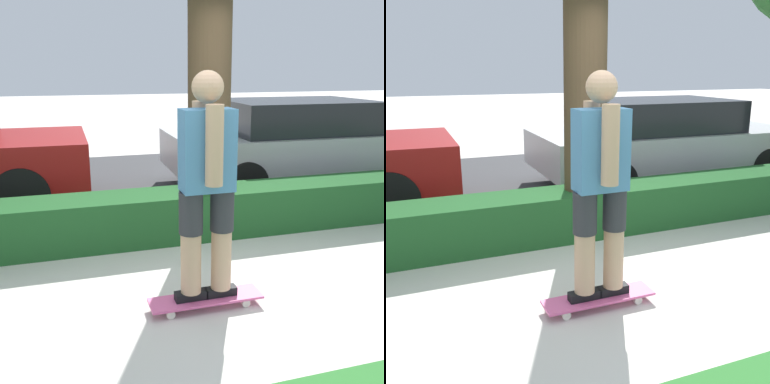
% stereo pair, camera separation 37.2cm
% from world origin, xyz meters
% --- Properties ---
extents(ground_plane, '(60.00, 60.00, 0.00)m').
position_xyz_m(ground_plane, '(0.00, 0.00, 0.00)').
color(ground_plane, beige).
extents(street_asphalt, '(15.77, 5.00, 0.01)m').
position_xyz_m(street_asphalt, '(0.00, 4.20, 0.00)').
color(street_asphalt, '#38383A').
rests_on(street_asphalt, ground_plane).
extents(hedge_row, '(15.77, 0.60, 0.53)m').
position_xyz_m(hedge_row, '(0.00, 1.60, 0.27)').
color(hedge_row, '#1E5123').
rests_on(hedge_row, ground_plane).
extents(skateboard, '(0.92, 0.24, 0.09)m').
position_xyz_m(skateboard, '(-0.10, 0.00, 0.07)').
color(skateboard, '#DB5B93').
rests_on(skateboard, ground_plane).
extents(skater_person, '(0.51, 0.46, 1.78)m').
position_xyz_m(skater_person, '(-0.10, 0.00, 1.04)').
color(skater_person, black).
rests_on(skater_person, skateboard).
extents(parked_car_middle, '(4.42, 2.00, 1.38)m').
position_xyz_m(parked_car_middle, '(2.66, 3.45, 0.73)').
color(parked_car_middle, '#B7B7BC').
rests_on(parked_car_middle, ground_plane).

